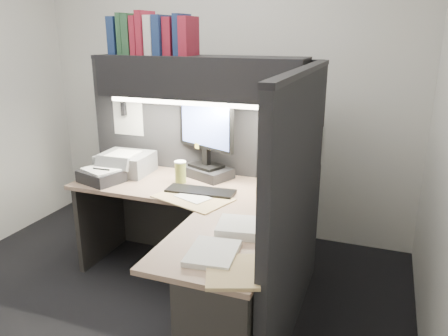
% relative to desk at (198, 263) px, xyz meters
% --- Properties ---
extents(floor, '(3.50, 3.50, 0.00)m').
position_rel_desk_xyz_m(floor, '(-0.43, 0.00, -0.44)').
color(floor, black).
rests_on(floor, ground).
extents(wall_back, '(3.50, 0.04, 2.70)m').
position_rel_desk_xyz_m(wall_back, '(-0.43, 1.50, 0.91)').
color(wall_back, silver).
rests_on(wall_back, floor).
extents(partition_back, '(1.90, 0.06, 1.60)m').
position_rel_desk_xyz_m(partition_back, '(-0.40, 0.93, 0.36)').
color(partition_back, black).
rests_on(partition_back, floor).
extents(partition_right, '(0.06, 1.50, 1.60)m').
position_rel_desk_xyz_m(partition_right, '(0.55, 0.18, 0.36)').
color(partition_right, black).
rests_on(partition_right, floor).
extents(desk, '(1.70, 1.53, 0.73)m').
position_rel_desk_xyz_m(desk, '(0.00, 0.00, 0.00)').
color(desk, '#987561').
rests_on(desk, floor).
extents(overhead_shelf, '(1.55, 0.34, 0.30)m').
position_rel_desk_xyz_m(overhead_shelf, '(-0.30, 0.75, 1.06)').
color(overhead_shelf, black).
rests_on(overhead_shelf, partition_back).
extents(task_light_tube, '(1.32, 0.04, 0.04)m').
position_rel_desk_xyz_m(task_light_tube, '(-0.30, 0.61, 0.89)').
color(task_light_tube, white).
rests_on(task_light_tube, overhead_shelf).
extents(monitor, '(0.52, 0.38, 0.59)m').
position_rel_desk_xyz_m(monitor, '(-0.28, 0.79, 0.52)').
color(monitor, black).
rests_on(monitor, desk).
extents(keyboard, '(0.50, 0.19, 0.02)m').
position_rel_desk_xyz_m(keyboard, '(-0.17, 0.44, 0.30)').
color(keyboard, black).
rests_on(keyboard, desk).
extents(mousepad, '(0.29, 0.27, 0.00)m').
position_rel_desk_xyz_m(mousepad, '(0.36, 0.50, 0.29)').
color(mousepad, navy).
rests_on(mousepad, desk).
extents(mouse, '(0.09, 0.12, 0.04)m').
position_rel_desk_xyz_m(mouse, '(0.34, 0.51, 0.31)').
color(mouse, black).
rests_on(mouse, mousepad).
extents(telephone, '(0.26, 0.27, 0.10)m').
position_rel_desk_xyz_m(telephone, '(0.33, 0.65, 0.34)').
color(telephone, beige).
rests_on(telephone, desk).
extents(coffee_cup, '(0.10, 0.10, 0.16)m').
position_rel_desk_xyz_m(coffee_cup, '(-0.40, 0.60, 0.36)').
color(coffee_cup, '#B9A94A').
rests_on(coffee_cup, desk).
extents(printer, '(0.41, 0.35, 0.16)m').
position_rel_desk_xyz_m(printer, '(-0.92, 0.66, 0.37)').
color(printer, gray).
rests_on(printer, desk).
extents(notebook_stack, '(0.36, 0.33, 0.09)m').
position_rel_desk_xyz_m(notebook_stack, '(-0.97, 0.40, 0.33)').
color(notebook_stack, black).
rests_on(notebook_stack, desk).
extents(open_folder, '(0.58, 0.47, 0.01)m').
position_rel_desk_xyz_m(open_folder, '(-0.18, 0.32, 0.29)').
color(open_folder, tan).
rests_on(open_folder, desk).
extents(paper_stack_a, '(0.32, 0.28, 0.05)m').
position_rel_desk_xyz_m(paper_stack_a, '(0.30, -0.05, 0.31)').
color(paper_stack_a, white).
rests_on(paper_stack_a, desk).
extents(paper_stack_b, '(0.27, 0.32, 0.03)m').
position_rel_desk_xyz_m(paper_stack_b, '(0.25, -0.36, 0.30)').
color(paper_stack_b, white).
rests_on(paper_stack_b, desk).
extents(manila_stack, '(0.34, 0.38, 0.02)m').
position_rel_desk_xyz_m(manila_stack, '(0.39, -0.49, 0.30)').
color(manila_stack, tan).
rests_on(manila_stack, desk).
extents(binder_row, '(0.67, 0.25, 0.31)m').
position_rel_desk_xyz_m(binder_row, '(-0.67, 0.75, 1.35)').
color(binder_row, '#16274E').
rests_on(binder_row, overhead_shelf).
extents(pinned_papers, '(1.76, 1.31, 0.51)m').
position_rel_desk_xyz_m(pinned_papers, '(-0.00, 0.56, 0.61)').
color(pinned_papers, white).
rests_on(pinned_papers, partition_back).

